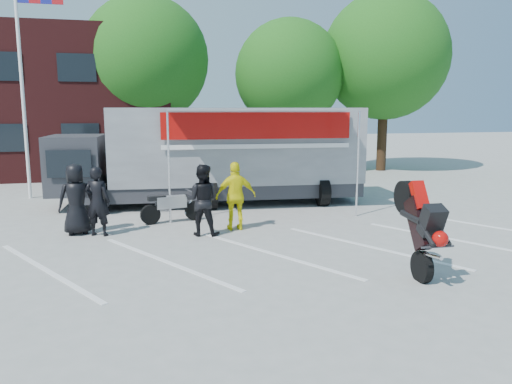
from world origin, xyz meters
name	(u,v)px	position (x,y,z in m)	size (l,w,h in m)	color
ground	(277,268)	(0.00, 0.00, 0.00)	(100.00, 100.00, 0.00)	#A3A39E
parking_bay_lines	(265,254)	(0.00, 1.00, 0.01)	(18.00, 5.00, 0.01)	white
flagpole	(28,56)	(-6.24, 10.00, 5.05)	(1.61, 0.12, 8.00)	white
tree_left	(146,60)	(-2.00, 16.00, 5.57)	(6.12, 6.12, 8.64)	#382314
tree_mid	(289,74)	(5.00, 15.00, 4.94)	(5.44, 5.44, 7.68)	#382314
tree_right	(385,57)	(10.00, 14.50, 5.88)	(6.46, 6.46, 9.12)	#382314
transporter_truck	(223,203)	(0.20, 7.31, 0.00)	(10.28, 4.96, 3.27)	#94989C
parked_motorcycle	(173,222)	(-1.74, 4.75, 0.00)	(0.64, 1.91, 1.00)	#A5A5AA
stunt_bike_rider	(405,270)	(2.47, -0.77, 0.00)	(0.82, 1.74, 2.05)	black
spectator_leather_a	(76,199)	(-4.26, 3.98, 0.93)	(0.91, 0.59, 1.86)	black
spectator_leather_b	(97,201)	(-3.72, 3.68, 0.90)	(0.66, 0.43, 1.80)	black
spectator_leather_c	(202,200)	(-1.10, 3.09, 0.92)	(0.90, 0.70, 1.85)	black
spectator_hivis	(236,196)	(-0.15, 3.45, 0.92)	(1.08, 0.45, 1.85)	#FCEF0D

